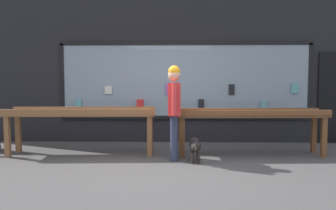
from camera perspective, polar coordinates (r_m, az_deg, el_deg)
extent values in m
plane|color=#474444|center=(5.54, -0.70, -10.73)|extent=(40.00, 40.00, 0.00)
cube|color=black|center=(7.76, -0.09, 6.16)|extent=(8.87, 0.20, 3.41)
cube|color=gray|center=(7.63, 3.00, 4.25)|extent=(5.74, 0.03, 1.71)
cube|color=black|center=(7.68, 3.03, 10.66)|extent=(5.82, 0.06, 0.08)
cube|color=black|center=(7.67, 2.98, -2.16)|extent=(5.82, 0.06, 0.08)
cube|color=black|center=(8.07, -17.86, 4.05)|extent=(0.08, 0.06, 1.71)
cube|color=black|center=(8.23, 23.44, 3.91)|extent=(0.08, 0.06, 1.71)
cube|color=#5999A5|center=(7.93, -15.35, 0.17)|extent=(0.15, 0.03, 0.24)
cube|color=silver|center=(7.75, -10.34, 2.58)|extent=(0.17, 0.03, 0.18)
cube|color=red|center=(7.65, -4.88, 0.07)|extent=(0.16, 0.03, 0.24)
cube|color=#994CA5|center=(7.59, 0.21, 2.79)|extent=(0.16, 0.03, 0.26)
cube|color=black|center=(7.63, 5.79, 0.09)|extent=(0.13, 0.03, 0.24)
cube|color=black|center=(7.70, 11.01, 2.67)|extent=(0.13, 0.03, 0.24)
cube|color=#5999A5|center=(7.87, 16.29, 0.00)|extent=(0.13, 0.03, 0.20)
cube|color=#5999A5|center=(8.07, 21.20, 2.72)|extent=(0.17, 0.03, 0.23)
cube|color=brown|center=(6.86, -26.18, -5.01)|extent=(0.09, 0.09, 0.77)
cube|color=brown|center=(6.23, -3.22, -5.47)|extent=(0.09, 0.09, 0.77)
cube|color=brown|center=(7.28, -24.62, -4.46)|extent=(0.09, 0.09, 0.77)
cube|color=brown|center=(6.70, -3.09, -4.82)|extent=(0.09, 0.09, 0.77)
cube|color=brown|center=(6.59, -14.83, -1.54)|extent=(2.89, 0.76, 0.04)
cube|color=brown|center=(6.31, -15.44, -1.24)|extent=(2.87, 0.19, 0.12)
cube|color=brown|center=(6.86, -14.29, -0.81)|extent=(2.87, 0.19, 0.12)
cube|color=orange|center=(7.09, -25.14, -1.16)|extent=(0.12, 0.21, 0.02)
cube|color=yellow|center=(6.75, -21.16, -1.26)|extent=(0.17, 0.21, 0.03)
cube|color=#338C4C|center=(6.66, -17.25, -1.20)|extent=(0.15, 0.23, 0.03)
cube|color=orange|center=(6.39, -13.17, -1.35)|extent=(0.19, 0.22, 0.03)
cube|color=#5999A5|center=(6.62, -7.95, -1.17)|extent=(0.16, 0.22, 0.02)
cube|color=yellow|center=(6.58, -3.79, -1.12)|extent=(0.16, 0.22, 0.03)
cube|color=brown|center=(6.13, 2.53, -5.71)|extent=(0.09, 0.09, 0.75)
cube|color=brown|center=(6.84, 25.50, -5.07)|extent=(0.09, 0.09, 0.75)
cube|color=brown|center=(6.53, 2.29, -5.12)|extent=(0.09, 0.09, 0.75)
cube|color=brown|center=(7.20, 24.05, -4.60)|extent=(0.09, 0.09, 0.75)
cube|color=brown|center=(6.50, 14.23, -1.75)|extent=(2.89, 0.70, 0.04)
cube|color=brown|center=(6.25, 14.86, -1.43)|extent=(2.87, 0.19, 0.12)
cube|color=brown|center=(6.74, 13.67, -1.03)|extent=(2.87, 0.19, 0.12)
cube|color=red|center=(6.27, 2.70, -1.51)|extent=(0.16, 0.22, 0.03)
cube|color=#5999A5|center=(6.28, 8.94, -1.57)|extent=(0.16, 0.22, 0.02)
cube|color=#338C4C|center=(6.47, 14.05, -1.47)|extent=(0.15, 0.19, 0.03)
cube|color=#994CA5|center=(6.56, 20.34, -1.51)|extent=(0.19, 0.22, 0.03)
cube|color=#2659B2|center=(7.05, 24.04, -1.28)|extent=(0.17, 0.25, 0.02)
cylinder|color=#2D334C|center=(5.85, 1.07, -5.82)|extent=(0.14, 0.14, 0.82)
cylinder|color=#2D334C|center=(6.01, 1.05, -5.56)|extent=(0.14, 0.14, 0.82)
cube|color=red|center=(5.86, 1.07, 1.08)|extent=(0.23, 0.47, 0.58)
cylinder|color=red|center=(5.57, 1.11, 1.09)|extent=(0.09, 0.09, 0.55)
cylinder|color=red|center=(6.15, 1.03, 1.35)|extent=(0.09, 0.09, 0.55)
sphere|color=tan|center=(5.85, 1.07, 5.21)|extent=(0.22, 0.22, 0.22)
sphere|color=orange|center=(5.85, 1.07, 5.86)|extent=(0.21, 0.21, 0.21)
ellipsoid|color=black|center=(5.78, 4.77, -7.19)|extent=(0.20, 0.33, 0.20)
ellipsoid|color=black|center=(5.78, 4.77, -7.09)|extent=(0.21, 0.20, 0.21)
sphere|color=black|center=(5.98, 4.67, -6.44)|extent=(0.18, 0.18, 0.18)
cylinder|color=black|center=(5.59, 4.87, -7.27)|extent=(0.03, 0.09, 0.12)
cylinder|color=black|center=(5.92, 5.20, -8.84)|extent=(0.04, 0.04, 0.19)
cylinder|color=black|center=(5.92, 4.22, -8.85)|extent=(0.04, 0.04, 0.19)
cylinder|color=black|center=(5.73, 5.31, -9.27)|extent=(0.04, 0.04, 0.19)
cylinder|color=black|center=(5.73, 4.30, -9.28)|extent=(0.04, 0.04, 0.19)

